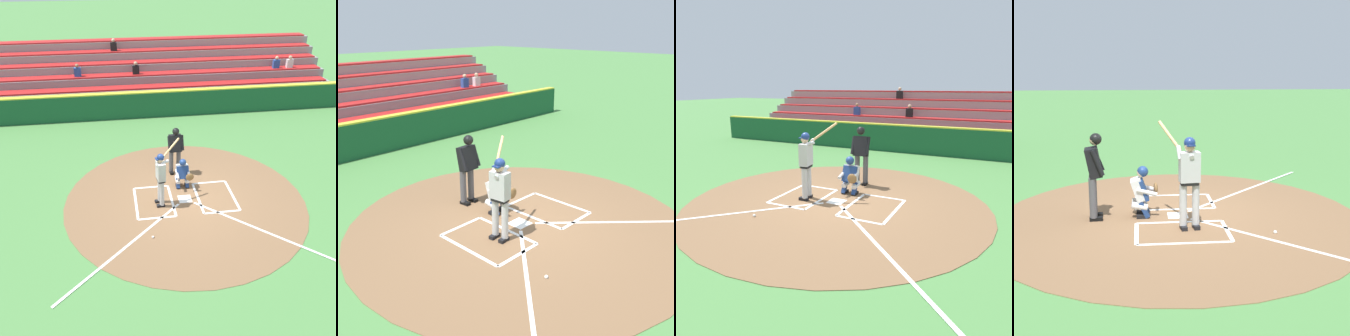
% 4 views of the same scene
% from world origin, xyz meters
% --- Properties ---
extents(ground_plane, '(120.00, 120.00, 0.00)m').
position_xyz_m(ground_plane, '(0.00, 0.00, 0.00)').
color(ground_plane, '#4C8442').
extents(dirt_circle, '(8.00, 8.00, 0.01)m').
position_xyz_m(dirt_circle, '(0.00, 0.00, 0.01)').
color(dirt_circle, brown).
rests_on(dirt_circle, ground).
extents(home_plate_and_chalk, '(7.93, 4.91, 0.01)m').
position_xyz_m(home_plate_and_chalk, '(0.00, 0.88, 0.01)').
color(home_plate_and_chalk, white).
rests_on(home_plate_and_chalk, dirt_circle).
extents(batter, '(0.89, 0.80, 2.13)m').
position_xyz_m(batter, '(0.83, 0.15, 1.10)').
color(batter, '#BCBCBC').
rests_on(batter, ground).
extents(catcher, '(0.59, 0.60, 1.13)m').
position_xyz_m(catcher, '(-0.06, -0.77, 0.59)').
color(catcher, black).
rests_on(catcher, ground).
extents(plate_umpire, '(0.60, 0.44, 1.86)m').
position_xyz_m(plate_umpire, '(0.04, -1.77, 1.08)').
color(plate_umpire, '#4C4C51').
rests_on(plate_umpire, ground).
extents(baseball, '(0.07, 0.07, 0.07)m').
position_xyz_m(baseball, '(1.29, 1.81, 0.04)').
color(baseball, white).
rests_on(baseball, ground).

